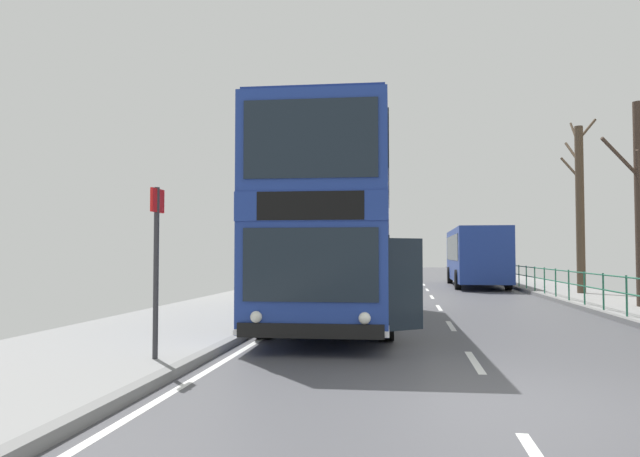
% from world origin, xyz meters
% --- Properties ---
extents(ground, '(15.80, 140.00, 0.20)m').
position_xyz_m(ground, '(-0.72, -0.00, 0.04)').
color(ground, '#4A4A4F').
extents(double_decker_bus_main, '(3.45, 10.33, 4.58)m').
position_xyz_m(double_decker_bus_main, '(-2.74, 7.59, 2.39)').
color(double_decker_bus_main, navy).
rests_on(double_decker_bus_main, ground).
extents(background_bus_far_lane, '(2.73, 10.02, 3.00)m').
position_xyz_m(background_bus_far_lane, '(2.69, 25.35, 1.65)').
color(background_bus_far_lane, navy).
rests_on(background_bus_far_lane, ground).
extents(pedestrian_railing_far_kerb, '(0.05, 26.58, 1.03)m').
position_xyz_m(pedestrian_railing_far_kerb, '(4.45, 11.47, 0.83)').
color(pedestrian_railing_far_kerb, '#236B4C').
rests_on(pedestrian_railing_far_kerb, ground).
extents(bus_stop_sign_near, '(0.08, 0.44, 2.58)m').
position_xyz_m(bus_stop_sign_near, '(-4.80, 1.42, 1.73)').
color(bus_stop_sign_near, '#2D2D33').
rests_on(bus_stop_sign_near, ground).
extents(bare_tree_far_00, '(2.65, 1.47, 6.19)m').
position_xyz_m(bare_tree_far_00, '(5.98, 11.90, 3.42)').
color(bare_tree_far_00, '#423328').
rests_on(bare_tree_far_00, ground).
extents(bare_tree_far_01, '(1.50, 1.27, 7.22)m').
position_xyz_m(bare_tree_far_01, '(5.98, 18.15, 3.71)').
color(bare_tree_far_01, '#4C3D2D').
rests_on(bare_tree_far_01, ground).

